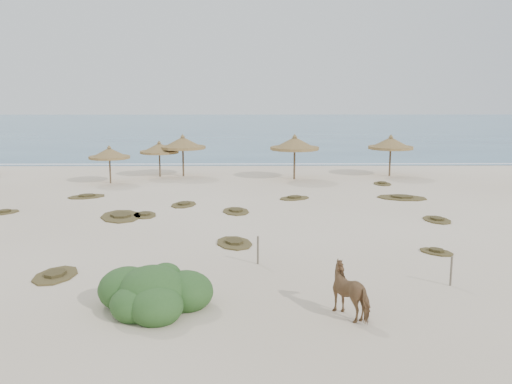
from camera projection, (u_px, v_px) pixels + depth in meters
ground at (234, 249)px, 22.53m from camera, size 160.00×160.00×0.00m
ocean at (246, 127)px, 96.35m from camera, size 200.00×100.00×0.01m
foam_line at (243, 164)px, 48.12m from camera, size 70.00×0.60×0.01m
palapa_1 at (159, 149)px, 40.92m from camera, size 3.49×3.49×2.62m
palapa_2 at (109, 154)px, 38.04m from camera, size 3.45×3.45×2.56m
palapa_3 at (183, 143)px, 41.07m from camera, size 3.66×3.66×3.08m
palapa_4 at (295, 144)px, 39.66m from camera, size 4.02×4.02×3.19m
palapa_5 at (391, 144)px, 41.12m from camera, size 3.87×3.87×3.05m
horse at (352, 291)px, 15.72m from camera, size 1.57×1.84×1.43m
fence_post_near at (258, 250)px, 20.46m from camera, size 0.09×0.09×1.03m
fence_post_far at (451, 271)px, 18.19m from camera, size 0.07×0.07×0.97m
bush at (154, 293)px, 16.18m from camera, size 3.35×2.95×1.50m
scrub_1 at (121, 216)px, 28.15m from camera, size 2.65×3.41×0.16m
scrub_2 at (145, 215)px, 28.43m from camera, size 1.44×1.93×0.16m
scrub_3 at (236, 211)px, 29.31m from camera, size 1.67×2.25×0.16m
scrub_4 at (437, 220)px, 27.36m from camera, size 1.43×1.99×0.16m
scrub_5 at (402, 197)px, 33.02m from camera, size 3.26×2.58×0.16m
scrub_6 at (87, 196)px, 33.36m from camera, size 2.59×2.28×0.16m
scrub_7 at (294, 198)px, 32.88m from camera, size 2.24×1.99×0.16m
scrub_8 at (4, 212)px, 29.04m from camera, size 1.82×1.86×0.16m
scrub_9 at (234, 243)px, 23.22m from camera, size 1.92×2.47×0.16m
scrub_10 at (382, 183)px, 37.93m from camera, size 1.16×1.75×0.16m
scrub_11 at (55, 275)px, 19.16m from camera, size 1.57×2.21×0.16m
scrub_12 at (436, 251)px, 21.95m from camera, size 1.59×1.63×0.16m
scrub_13 at (184, 204)px, 31.02m from camera, size 1.68×2.18×0.16m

